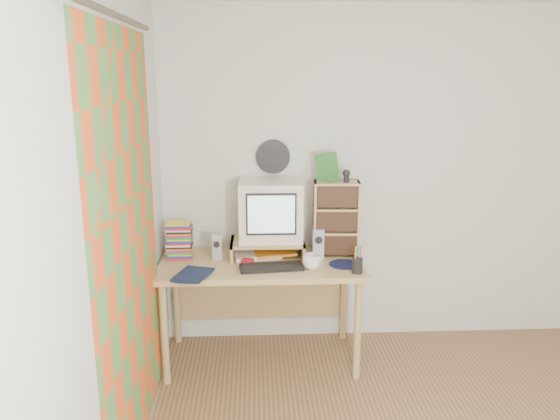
{
  "coord_description": "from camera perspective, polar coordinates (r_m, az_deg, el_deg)",
  "views": [
    {
      "loc": [
        -1.07,
        -2.22,
        2.02
      ],
      "look_at": [
        -0.9,
        1.33,
        1.13
      ],
      "focal_mm": 35.0,
      "sensor_mm": 36.0,
      "label": 1
    }
  ],
  "objects": [
    {
      "name": "webcam",
      "position": [
        3.81,
        6.95,
        3.55
      ],
      "size": [
        0.06,
        0.06,
        0.09
      ],
      "primitive_type": null,
      "rotation": [
        0.0,
        0.0,
        -0.05
      ],
      "color": "black",
      "rests_on": "cd_rack"
    },
    {
      "name": "dvd_stack",
      "position": [
        3.91,
        -10.48,
        -3.21
      ],
      "size": [
        0.17,
        0.12,
        0.24
      ],
      "primitive_type": null,
      "rotation": [
        0.0,
        0.0,
        0.01
      ],
      "color": "brown",
      "rests_on": "desk"
    },
    {
      "name": "cd_rack",
      "position": [
        3.89,
        5.88,
        -0.9
      ],
      "size": [
        0.33,
        0.19,
        0.54
      ],
      "primitive_type": "cube",
      "rotation": [
        0.0,
        0.0,
        -0.07
      ],
      "color": "tan",
      "rests_on": "desk"
    },
    {
      "name": "curtain",
      "position": [
        2.91,
        -15.43,
        -3.84
      ],
      "size": [
        0.0,
        2.2,
        2.2
      ],
      "primitive_type": "plane",
      "rotation": [
        1.57,
        0.0,
        1.57
      ],
      "color": "#DD501F",
      "rests_on": "left_wall"
    },
    {
      "name": "keyboard",
      "position": [
        3.66,
        -0.91,
        -6.0
      ],
      "size": [
        0.43,
        0.18,
        0.03
      ],
      "primitive_type": "cube",
      "rotation": [
        0.0,
        0.0,
        0.1
      ],
      "color": "black",
      "rests_on": "desk"
    },
    {
      "name": "speaker_left",
      "position": [
        3.86,
        -6.61,
        -3.81
      ],
      "size": [
        0.07,
        0.07,
        0.18
      ],
      "primitive_type": "cube",
      "rotation": [
        0.0,
        0.0,
        0.05
      ],
      "color": "#A7A7AC",
      "rests_on": "desk"
    },
    {
      "name": "mousepad",
      "position": [
        3.77,
        6.79,
        -5.66
      ],
      "size": [
        0.24,
        0.24,
        0.0
      ],
      "primitive_type": "cylinder",
      "rotation": [
        0.0,
        0.0,
        0.08
      ],
      "color": "black",
      "rests_on": "desk"
    },
    {
      "name": "game_box",
      "position": [
        3.83,
        4.93,
        4.48
      ],
      "size": [
        0.16,
        0.05,
        0.2
      ],
      "primitive_type": "cube",
      "rotation": [
        0.0,
        0.0,
        -0.1
      ],
      "color": "#195719",
      "rests_on": "cd_rack"
    },
    {
      "name": "crt_monitor",
      "position": [
        3.86,
        -1.0,
        0.0
      ],
      "size": [
        0.44,
        0.44,
        0.42
      ],
      "primitive_type": "cube",
      "rotation": [
        0.0,
        0.0,
        -0.01
      ],
      "color": "silver",
      "rests_on": "monitor_riser"
    },
    {
      "name": "pen_cup",
      "position": [
        3.61,
        8.09,
        -5.47
      ],
      "size": [
        0.09,
        0.09,
        0.14
      ],
      "primitive_type": null,
      "rotation": [
        0.0,
        0.0,
        0.33
      ],
      "color": "black",
      "rests_on": "desk"
    },
    {
      "name": "monitor_riser",
      "position": [
        3.88,
        -1.33,
        -3.56
      ],
      "size": [
        0.52,
        0.3,
        0.12
      ],
      "color": "tan",
      "rests_on": "desk"
    },
    {
      "name": "speaker_right",
      "position": [
        3.88,
        3.99,
        -3.42
      ],
      "size": [
        0.08,
        0.08,
        0.21
      ],
      "primitive_type": "cube",
      "rotation": [
        0.0,
        0.0,
        -0.02
      ],
      "color": "#A7A7AC",
      "rests_on": "desk"
    },
    {
      "name": "desk",
      "position": [
        3.92,
        -2.03,
        -6.92
      ],
      "size": [
        1.4,
        0.7,
        0.75
      ],
      "color": "tan",
      "rests_on": "floor"
    },
    {
      "name": "left_wall",
      "position": [
        2.44,
        -18.89,
        -5.03
      ],
      "size": [
        0.0,
        3.5,
        3.5
      ],
      "primitive_type": "plane",
      "rotation": [
        1.57,
        0.0,
        1.57
      ],
      "color": "silver",
      "rests_on": "floor"
    },
    {
      "name": "mug",
      "position": [
        3.66,
        3.32,
        -5.43
      ],
      "size": [
        0.14,
        0.14,
        0.1
      ],
      "primitive_type": "imported",
      "rotation": [
        0.0,
        0.0,
        0.1
      ],
      "color": "white",
      "rests_on": "desk"
    },
    {
      "name": "papers",
      "position": [
        3.92,
        -1.79,
        -4.5
      ],
      "size": [
        0.37,
        0.3,
        0.04
      ],
      "primitive_type": null,
      "rotation": [
        0.0,
        0.0,
        0.22
      ],
      "color": "white",
      "rests_on": "desk"
    },
    {
      "name": "diary",
      "position": [
        3.61,
        -10.55,
        -6.35
      ],
      "size": [
        0.29,
        0.25,
        0.05
      ],
      "primitive_type": "imported",
      "rotation": [
        0.0,
        0.0,
        -0.3
      ],
      "color": "#101B3B",
      "rests_on": "desk"
    },
    {
      "name": "back_wall",
      "position": [
        4.18,
        12.12,
        3.15
      ],
      "size": [
        3.5,
        0.0,
        3.5
      ],
      "primitive_type": "plane",
      "rotation": [
        1.57,
        0.0,
        0.0
      ],
      "color": "silver",
      "rests_on": "floor"
    },
    {
      "name": "red_box",
      "position": [
        3.75,
        -3.38,
        -5.42
      ],
      "size": [
        0.09,
        0.07,
        0.04
      ],
      "primitive_type": "cube",
      "rotation": [
        0.0,
        0.0,
        -0.31
      ],
      "color": "red",
      "rests_on": "desk"
    },
    {
      "name": "wall_disc",
      "position": [
        3.99,
        -0.74,
        5.59
      ],
      "size": [
        0.25,
        0.02,
        0.25
      ],
      "primitive_type": "cylinder",
      "rotation": [
        1.57,
        0.0,
        0.0
      ],
      "color": "black",
      "rests_on": "back_wall"
    }
  ]
}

